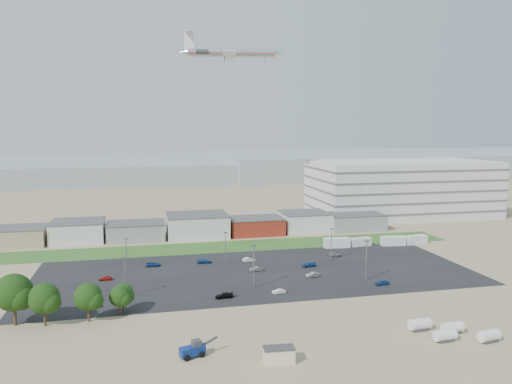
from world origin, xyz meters
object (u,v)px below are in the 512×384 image
object	(u,v)px
storage_tank_nw	(420,324)
parked_car_6	(204,261)
portable_shed	(279,355)
tree_far_left	(14,296)
parked_car_1	(313,275)
parked_car_5	(105,278)
parked_car_12	(309,265)
airliner	(232,53)
box_trailer_a	(337,243)
telehandler	(192,349)
parked_car_2	(382,282)
parked_car_3	(224,295)
parked_car_8	(335,254)
parked_car_9	(153,264)
parked_car_13	(279,291)
parked_car_10	(92,305)
parked_car_7	(256,269)
parked_car_11	(249,260)

from	to	relation	value
storage_tank_nw	parked_car_6	distance (m)	68.85
portable_shed	tree_far_left	xyz separation A→B (m)	(-48.01, 27.51, 4.71)
parked_car_1	portable_shed	bearing A→B (deg)	-32.57
parked_car_5	parked_car_12	world-z (taller)	parked_car_12
storage_tank_nw	airliner	world-z (taller)	airliner
box_trailer_a	parked_car_5	size ratio (longest dim) A/B	2.58
telehandler	parked_car_6	distance (m)	61.30
telehandler	parked_car_5	xyz separation A→B (m)	(-18.06, 49.63, -0.91)
parked_car_2	parked_car_6	distance (m)	51.89
parked_car_3	parked_car_8	distance (m)	50.12
box_trailer_a	parked_car_9	size ratio (longest dim) A/B	2.03
parked_car_12	parked_car_13	distance (m)	25.37
tree_far_left	airliner	size ratio (longest dim) A/B	0.28
parked_car_13	airliner	bearing A→B (deg)	174.29
parked_car_1	parked_car_3	world-z (taller)	parked_car_1
parked_car_2	parked_car_13	size ratio (longest dim) A/B	1.12
tree_far_left	parked_car_5	world-z (taller)	tree_far_left
parked_car_1	storage_tank_nw	bearing A→B (deg)	6.22
portable_shed	parked_car_10	bearing A→B (deg)	138.73
parked_car_9	parked_car_13	distance (m)	42.79
parked_car_3	parked_car_9	bearing A→B (deg)	-156.99
box_trailer_a	parked_car_7	xyz separation A→B (m)	(-32.51, -21.21, -0.98)
airliner	parked_car_5	xyz separation A→B (m)	(-46.63, -71.02, -69.43)
box_trailer_a	parked_car_1	xyz separation A→B (m)	(-19.01, -30.12, -0.97)
parked_car_12	parked_car_9	bearing A→B (deg)	-111.25
portable_shed	telehandler	world-z (taller)	telehandler
telehandler	parked_car_1	bearing A→B (deg)	31.02
parked_car_10	parked_car_7	bearing A→B (deg)	-59.84
portable_shed	telehandler	distance (m)	15.19
portable_shed	parked_car_12	distance (m)	60.41
storage_tank_nw	parked_car_2	world-z (taller)	storage_tank_nw
box_trailer_a	parked_car_8	distance (m)	12.04
parked_car_6	parked_car_7	size ratio (longest dim) A/B	1.12
portable_shed	parked_car_8	xyz separation A→B (m)	(35.94, 64.72, -0.72)
telehandler	tree_far_left	world-z (taller)	tree_far_left
storage_tank_nw	parked_car_10	distance (m)	70.32
airliner	parked_car_7	xyz separation A→B (m)	(-5.93, -71.51, -69.36)
parked_car_5	parked_car_9	xyz separation A→B (m)	(12.54, 10.94, 0.02)
parked_car_10	parked_car_12	world-z (taller)	parked_car_12
parked_car_1	parked_car_2	distance (m)	18.29
parked_car_6	storage_tank_nw	bearing A→B (deg)	-148.60
tree_far_left	parked_car_13	size ratio (longest dim) A/B	3.69
parked_car_2	parked_car_11	xyz separation A→B (m)	(-28.60, 29.36, 0.00)
parked_car_5	parked_car_12	size ratio (longest dim) A/B	0.81
parked_car_1	parked_car_12	size ratio (longest dim) A/B	0.95
telehandler	parked_car_2	size ratio (longest dim) A/B	1.92
airliner	parked_car_11	distance (m)	92.76
portable_shed	tree_far_left	size ratio (longest dim) A/B	0.44
parked_car_3	parked_car_6	world-z (taller)	parked_car_6
parked_car_9	storage_tank_nw	bearing A→B (deg)	-138.14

